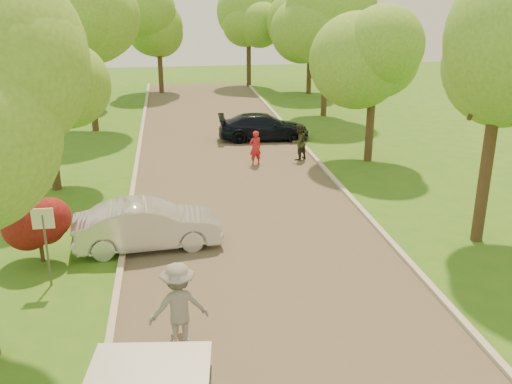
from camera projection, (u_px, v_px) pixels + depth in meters
ground at (299, 355)px, 12.18m from camera, size 100.00×100.00×0.00m
road at (248, 217)px, 19.64m from camera, size 8.00×60.00×0.01m
curb_left at (128, 222)px, 19.04m from camera, size 0.18×60.00×0.12m
curb_right at (361, 209)px, 20.20m from camera, size 0.18×60.00×0.12m
street_sign at (44, 231)px, 14.56m from camera, size 0.55×0.06×2.17m
red_shrub at (38, 226)px, 16.04m from camera, size 1.70×1.70×1.95m
tree_l_midb at (48, 71)px, 20.86m from camera, size 4.30×4.20×6.62m
tree_l_far at (90, 29)px, 29.95m from camera, size 4.92×4.80×7.79m
tree_r_mida at (509, 59)px, 16.00m from camera, size 5.13×5.00×7.95m
tree_r_midb at (379, 52)px, 24.54m from camera, size 4.51×4.40×7.01m
tree_r_far at (331, 18)px, 33.63m from camera, size 5.33×5.20×8.34m
tree_bg_a at (67, 24)px, 37.11m from camera, size 5.12×5.00×7.72m
tree_bg_b at (314, 17)px, 41.33m from camera, size 5.12×5.00×7.95m
tree_bg_c at (161, 24)px, 41.79m from camera, size 4.92×4.80×7.33m
tree_bg_d at (251, 18)px, 44.56m from camera, size 5.12×5.00×7.72m
silver_sedan at (148, 225)px, 17.08m from camera, size 4.48×1.89×1.44m
dark_sedan at (264, 127)px, 29.60m from camera, size 4.77×2.12×1.36m
longboard at (181, 347)px, 12.27m from camera, size 0.41×1.04×0.12m
skateboarder at (179, 306)px, 11.94m from camera, size 1.35×0.89×1.96m
person_striped at (255, 148)px, 25.26m from camera, size 0.65×0.53×1.55m
person_olive at (299, 142)px, 25.98m from camera, size 1.03×0.99×1.67m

